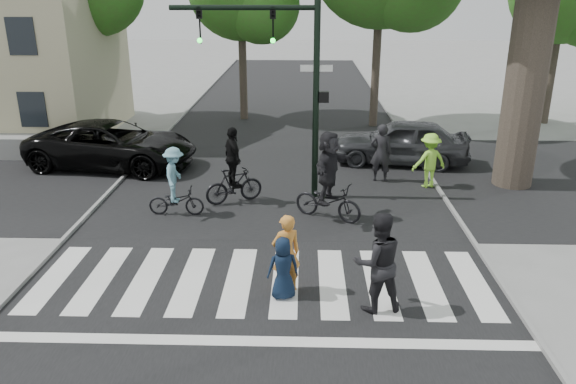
{
  "coord_description": "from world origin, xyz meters",
  "views": [
    {
      "loc": [
        0.86,
        -9.61,
        5.9
      ],
      "look_at": [
        0.5,
        3.0,
        1.3
      ],
      "focal_mm": 35.0,
      "sensor_mm": 36.0,
      "label": 1
    }
  ],
  "objects_px": {
    "car_suv": "(112,145)",
    "pedestrian_adult": "(378,262)",
    "cyclist_left": "(175,186)",
    "cyclist_mid": "(234,172)",
    "car_grey": "(401,142)",
    "traffic_signal": "(286,64)",
    "cyclist_right": "(329,181)",
    "pedestrian_woman": "(286,254)",
    "pedestrian_child": "(283,268)"
  },
  "relations": [
    {
      "from": "pedestrian_woman",
      "to": "car_suv",
      "type": "xyz_separation_m",
      "value": [
        -6.28,
        8.35,
        -0.04
      ]
    },
    {
      "from": "cyclist_left",
      "to": "cyclist_right",
      "type": "relative_size",
      "value": 0.79
    },
    {
      "from": "traffic_signal",
      "to": "pedestrian_child",
      "type": "relative_size",
      "value": 4.58
    },
    {
      "from": "traffic_signal",
      "to": "pedestrian_adult",
      "type": "relative_size",
      "value": 2.97
    },
    {
      "from": "cyclist_left",
      "to": "cyclist_mid",
      "type": "distance_m",
      "value": 1.78
    },
    {
      "from": "pedestrian_adult",
      "to": "cyclist_right",
      "type": "bearing_deg",
      "value": -92.36
    },
    {
      "from": "pedestrian_adult",
      "to": "car_grey",
      "type": "relative_size",
      "value": 0.43
    },
    {
      "from": "cyclist_mid",
      "to": "car_grey",
      "type": "bearing_deg",
      "value": 36.54
    },
    {
      "from": "cyclist_mid",
      "to": "car_grey",
      "type": "height_order",
      "value": "cyclist_mid"
    },
    {
      "from": "traffic_signal",
      "to": "car_grey",
      "type": "distance_m",
      "value": 6.11
    },
    {
      "from": "traffic_signal",
      "to": "cyclist_right",
      "type": "xyz_separation_m",
      "value": [
        1.18,
        -1.7,
        -2.81
      ]
    },
    {
      "from": "traffic_signal",
      "to": "cyclist_left",
      "type": "relative_size",
      "value": 3.13
    },
    {
      "from": "pedestrian_woman",
      "to": "pedestrian_child",
      "type": "relative_size",
      "value": 1.29
    },
    {
      "from": "pedestrian_woman",
      "to": "car_grey",
      "type": "xyz_separation_m",
      "value": [
        3.77,
        9.08,
        -0.05
      ]
    },
    {
      "from": "cyclist_left",
      "to": "cyclist_right",
      "type": "distance_m",
      "value": 4.16
    },
    {
      "from": "pedestrian_child",
      "to": "car_grey",
      "type": "relative_size",
      "value": 0.28
    },
    {
      "from": "cyclist_left",
      "to": "pedestrian_adult",
      "type": "bearing_deg",
      "value": -43.75
    },
    {
      "from": "pedestrian_child",
      "to": "cyclist_mid",
      "type": "distance_m",
      "value": 5.56
    },
    {
      "from": "pedestrian_woman",
      "to": "car_grey",
      "type": "height_order",
      "value": "pedestrian_woman"
    },
    {
      "from": "cyclist_mid",
      "to": "car_suv",
      "type": "bearing_deg",
      "value": 144.3
    },
    {
      "from": "pedestrian_child",
      "to": "car_suv",
      "type": "height_order",
      "value": "car_suv"
    },
    {
      "from": "pedestrian_child",
      "to": "car_suv",
      "type": "relative_size",
      "value": 0.23
    },
    {
      "from": "cyclist_mid",
      "to": "cyclist_left",
      "type": "bearing_deg",
      "value": -145.92
    },
    {
      "from": "pedestrian_child",
      "to": "cyclist_left",
      "type": "distance_m",
      "value": 5.31
    },
    {
      "from": "pedestrian_child",
      "to": "cyclist_right",
      "type": "xyz_separation_m",
      "value": [
        1.06,
        4.15,
        0.43
      ]
    },
    {
      "from": "cyclist_left",
      "to": "cyclist_mid",
      "type": "xyz_separation_m",
      "value": [
        1.47,
        1.0,
        0.09
      ]
    },
    {
      "from": "pedestrian_woman",
      "to": "pedestrian_adult",
      "type": "relative_size",
      "value": 0.83
    },
    {
      "from": "car_suv",
      "to": "pedestrian_adult",
      "type": "bearing_deg",
      "value": -129.99
    },
    {
      "from": "pedestrian_child",
      "to": "pedestrian_adult",
      "type": "xyz_separation_m",
      "value": [
        1.81,
        -0.38,
        0.36
      ]
    },
    {
      "from": "traffic_signal",
      "to": "cyclist_mid",
      "type": "distance_m",
      "value": 3.38
    },
    {
      "from": "traffic_signal",
      "to": "car_suv",
      "type": "xyz_separation_m",
      "value": [
        -6.1,
        2.77,
        -3.1
      ]
    },
    {
      "from": "pedestrian_child",
      "to": "car_suv",
      "type": "bearing_deg",
      "value": -67.29
    },
    {
      "from": "pedestrian_child",
      "to": "cyclist_right",
      "type": "distance_m",
      "value": 4.31
    },
    {
      "from": "car_grey",
      "to": "pedestrian_child",
      "type": "bearing_deg",
      "value": -14.58
    },
    {
      "from": "traffic_signal",
      "to": "pedestrian_adult",
      "type": "xyz_separation_m",
      "value": [
        1.94,
        -6.24,
        -2.89
      ]
    },
    {
      "from": "car_suv",
      "to": "car_grey",
      "type": "xyz_separation_m",
      "value": [
        10.05,
        0.72,
        -0.0
      ]
    },
    {
      "from": "pedestrian_child",
      "to": "cyclist_left",
      "type": "xyz_separation_m",
      "value": [
        -3.1,
        4.32,
        0.18
      ]
    },
    {
      "from": "traffic_signal",
      "to": "cyclist_right",
      "type": "height_order",
      "value": "traffic_signal"
    },
    {
      "from": "car_suv",
      "to": "cyclist_right",
      "type": "bearing_deg",
      "value": -113.28
    },
    {
      "from": "cyclist_left",
      "to": "car_suv",
      "type": "relative_size",
      "value": 0.33
    },
    {
      "from": "pedestrian_woman",
      "to": "car_suv",
      "type": "distance_m",
      "value": 10.45
    },
    {
      "from": "pedestrian_adult",
      "to": "cyclist_right",
      "type": "xyz_separation_m",
      "value": [
        -0.76,
        4.54,
        0.08
      ]
    },
    {
      "from": "pedestrian_woman",
      "to": "cyclist_mid",
      "type": "height_order",
      "value": "cyclist_mid"
    },
    {
      "from": "pedestrian_child",
      "to": "cyclist_mid",
      "type": "bearing_deg",
      "value": -86.16
    },
    {
      "from": "traffic_signal",
      "to": "cyclist_left",
      "type": "xyz_separation_m",
      "value": [
        -2.97,
        -1.54,
        -3.07
      ]
    },
    {
      "from": "cyclist_mid",
      "to": "cyclist_right",
      "type": "bearing_deg",
      "value": -23.42
    },
    {
      "from": "pedestrian_woman",
      "to": "car_grey",
      "type": "distance_m",
      "value": 9.83
    },
    {
      "from": "cyclist_mid",
      "to": "car_grey",
      "type": "xyz_separation_m",
      "value": [
        5.44,
        4.03,
        -0.12
      ]
    },
    {
      "from": "traffic_signal",
      "to": "cyclist_right",
      "type": "bearing_deg",
      "value": -55.29
    },
    {
      "from": "cyclist_right",
      "to": "car_suv",
      "type": "relative_size",
      "value": 0.42
    }
  ]
}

